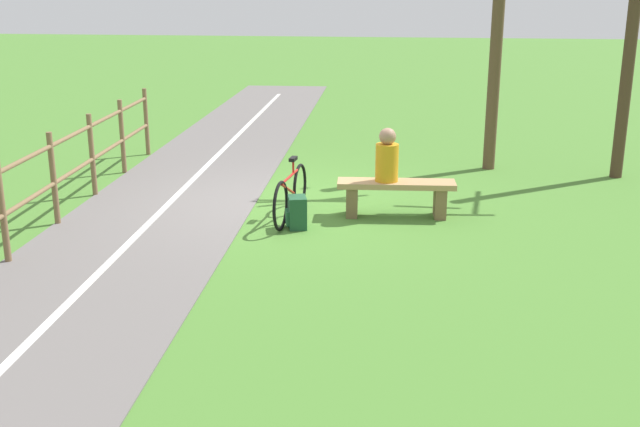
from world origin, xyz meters
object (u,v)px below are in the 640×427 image
Objects in this scene: person_seated at (387,158)px; tree_mid_field at (633,32)px; bicycle at (291,194)px; tree_by_path at (498,25)px; bench at (396,192)px; backpack at (297,213)px.

person_seated is 0.14× the size of tree_mid_field.
tree_by_path reaches higher than bicycle.
bench is 2.23× the size of person_seated.
person_seated is 0.14× the size of tree_by_path.
tree_by_path is (-2.99, -3.51, 2.17)m from bicycle.
bicycle is at bearing 31.99° from tree_mid_field.
bench is 1.51m from backpack.
backpack is at bearing 25.75° from bicycle.
bench is at bearing 108.28° from bicycle.
bicycle is 0.33× the size of tree_mid_field.
bench is 0.98× the size of bicycle.
bench is at bearing -149.95° from backpack.
tree_by_path is 2.16m from tree_mid_field.
backpack is 0.08× the size of tree_by_path.
tree_mid_field is (-3.66, -2.85, 2.09)m from bench.
person_seated is at bearing 0.00° from bench.
tree_mid_field is at bearing -147.50° from person_seated.
bicycle is at bearing 49.63° from tree_by_path.
bench is 4.13m from tree_by_path.
backpack is 0.08× the size of tree_mid_field.
backpack is at bearing 54.13° from tree_by_path.
tree_by_path is (-1.67, -3.17, 1.67)m from person_seated.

